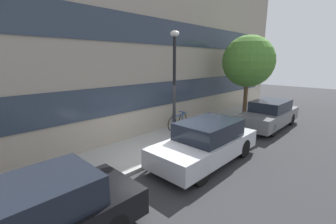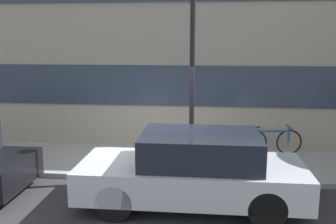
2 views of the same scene
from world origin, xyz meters
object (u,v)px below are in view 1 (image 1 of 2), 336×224
object	(u,v)px
parked_car_silver	(206,142)
parked_car_grey	(269,114)
parked_car_black	(25,224)
lamp_post	(174,78)
bicycle	(178,121)
street_tree	(248,61)

from	to	relation	value
parked_car_silver	parked_car_grey	bearing A→B (deg)	-180.00
parked_car_silver	parked_car_grey	xyz separation A→B (m)	(5.60, -0.00, -0.01)
parked_car_black	parked_car_grey	xyz separation A→B (m)	(10.91, -0.00, 0.01)
parked_car_silver	parked_car_black	bearing A→B (deg)	0.00
lamp_post	parked_car_silver	bearing A→B (deg)	-85.53
bicycle	parked_car_silver	bearing A→B (deg)	-129.76
bicycle	lamp_post	xyz separation A→B (m)	(-2.02, -1.60, 2.25)
parked_car_silver	parked_car_grey	world-z (taller)	parked_car_silver
street_tree	parked_car_grey	bearing A→B (deg)	-104.31
parked_car_silver	street_tree	size ratio (longest dim) A/B	0.90
street_tree	parked_car_black	bearing A→B (deg)	-172.43
street_tree	lamp_post	bearing A→B (deg)	-178.74
street_tree	parked_car_silver	bearing A→B (deg)	-165.90
parked_car_grey	lamp_post	bearing A→B (deg)	-13.50
bicycle	street_tree	world-z (taller)	street_tree
parked_car_silver	lamp_post	xyz separation A→B (m)	(-0.11, 1.37, 2.06)
parked_car_black	parked_car_grey	world-z (taller)	same
bicycle	street_tree	distance (m)	5.15
parked_car_grey	bicycle	world-z (taller)	parked_car_grey
bicycle	street_tree	size ratio (longest dim) A/B	0.34
parked_car_grey	street_tree	distance (m)	3.04
parked_car_silver	street_tree	distance (m)	6.69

